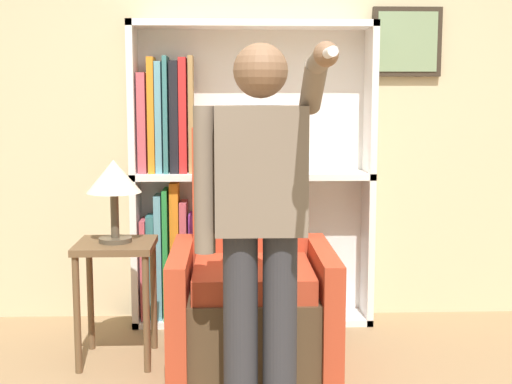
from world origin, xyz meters
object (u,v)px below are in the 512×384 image
(side_table, at_px, (116,266))
(table_lamp, at_px, (114,181))
(armchair, at_px, (252,293))
(person_standing, at_px, (260,212))
(bookcase, at_px, (220,184))

(side_table, xyz_separation_m, table_lamp, (0.00, 0.00, 0.46))
(armchair, bearing_deg, person_standing, -88.88)
(side_table, relative_size, table_lamp, 1.49)
(bookcase, height_order, armchair, bookcase)
(person_standing, xyz_separation_m, table_lamp, (-0.74, 0.77, 0.05))
(table_lamp, bearing_deg, bookcase, 50.16)
(bookcase, distance_m, armchair, 0.90)
(person_standing, bearing_deg, bookcase, 97.44)
(person_standing, relative_size, table_lamp, 3.74)
(armchair, relative_size, table_lamp, 2.85)
(side_table, bearing_deg, bookcase, 50.16)
(armchair, bearing_deg, table_lamp, 174.43)
(bookcase, relative_size, armchair, 1.49)
(bookcase, bearing_deg, armchair, -76.70)
(armchair, height_order, side_table, armchair)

